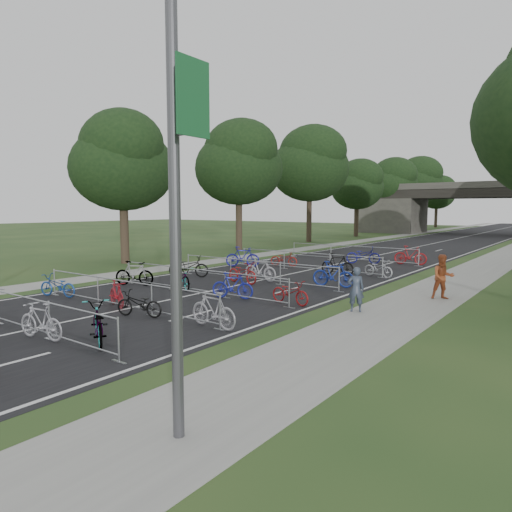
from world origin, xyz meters
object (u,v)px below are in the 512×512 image
Objects in this scene: overpass_bridge at (476,209)px; pedestrian_a at (356,290)px; pedestrian_b at (443,277)px; lamppost at (175,164)px.

overpass_bridge is 19.59× the size of pedestrian_a.
pedestrian_b is (1.83, 4.13, 0.11)m from pedestrian_a.
pedestrian_b is at bearing 88.76° from lamppost.
pedestrian_a is at bearing -82.70° from overpass_bridge.
overpass_bridge reaches higher than pedestrian_a.
lamppost is 5.19× the size of pedestrian_a.
pedestrian_b is at bearing -80.00° from overpass_bridge.
pedestrian_a is (6.80, -53.11, -2.74)m from overpass_bridge.
overpass_bridge reaches higher than pedestrian_b.
lamppost reaches higher than pedestrian_a.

